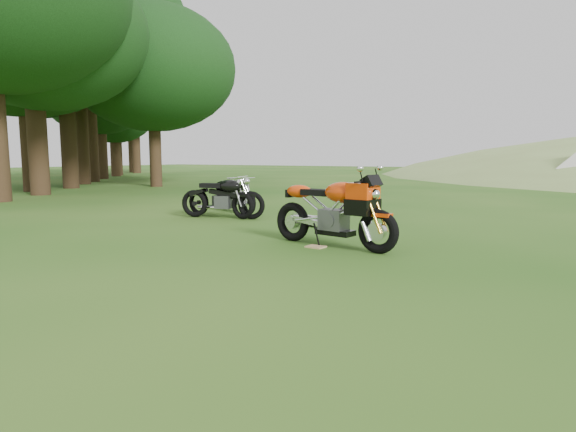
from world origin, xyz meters
The scene contains 7 objects.
ground centered at (0.00, 0.00, 0.00)m, with size 120.00×120.00×0.00m, color #1A4D10.
treeline centered at (-20.00, 15.00, 0.00)m, with size 28.00×32.00×14.00m, color black, non-canonical shape.
sport_motorcycle centered at (0.07, 1.47, 0.66)m, with size 2.20×0.55×1.32m, color red, non-canonical shape.
plywood_board centered at (-0.12, 1.28, 0.01)m, with size 0.28×0.23×0.02m, color tan.
vintage_moto_a centered at (-3.88, 3.47, 0.52)m, with size 1.96×0.45×1.03m, color black, non-canonical shape.
vintage_moto_c centered at (-3.69, 3.33, 0.53)m, with size 2.02×0.47×1.06m, color black, non-canonical shape.
vintage_moto_d centered at (-4.17, 4.47, 0.49)m, with size 1.87×0.43×0.98m, color black, non-canonical shape.
Camera 1 is at (3.43, -5.37, 1.44)m, focal length 30.00 mm.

